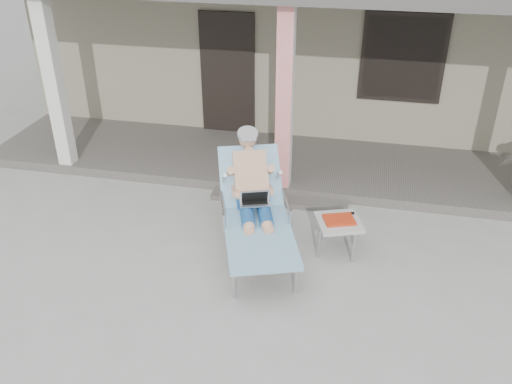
# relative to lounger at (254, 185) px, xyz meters

# --- Properties ---
(ground) EXTENTS (60.00, 60.00, 0.00)m
(ground) POSITION_rel_lounger_xyz_m (0.13, -0.76, -0.85)
(ground) COLOR #9E9E99
(ground) RESTS_ON ground
(house) EXTENTS (10.40, 5.40, 3.30)m
(house) POSITION_rel_lounger_xyz_m (0.13, 5.73, 0.82)
(house) COLOR gray
(house) RESTS_ON ground
(porch_deck) EXTENTS (10.00, 2.00, 0.15)m
(porch_deck) POSITION_rel_lounger_xyz_m (0.13, 2.24, -0.77)
(porch_deck) COLOR #605B56
(porch_deck) RESTS_ON ground
(porch_step) EXTENTS (2.00, 0.30, 0.07)m
(porch_step) POSITION_rel_lounger_xyz_m (0.13, 1.09, -0.81)
(porch_step) COLOR #605B56
(porch_step) RESTS_ON ground
(lounger) EXTENTS (1.41, 2.19, 1.38)m
(lounger) POSITION_rel_lounger_xyz_m (0.00, 0.00, 0.00)
(lounger) COLOR #B7B7BC
(lounger) RESTS_ON ground
(side_table) EXTENTS (0.67, 0.67, 0.47)m
(side_table) POSITION_rel_lounger_xyz_m (1.05, 0.06, -0.45)
(side_table) COLOR #B2B3AE
(side_table) RESTS_ON ground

